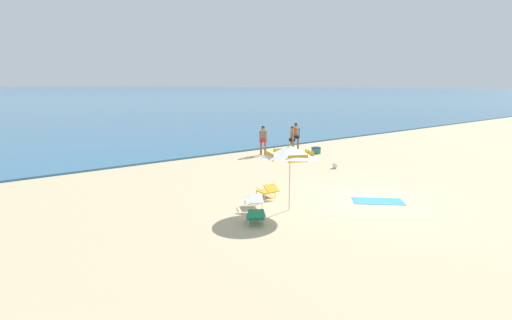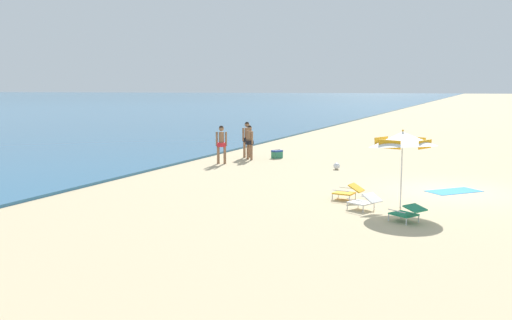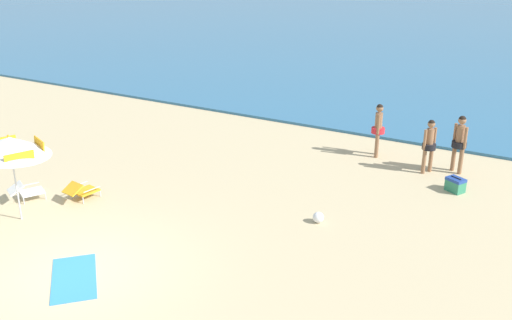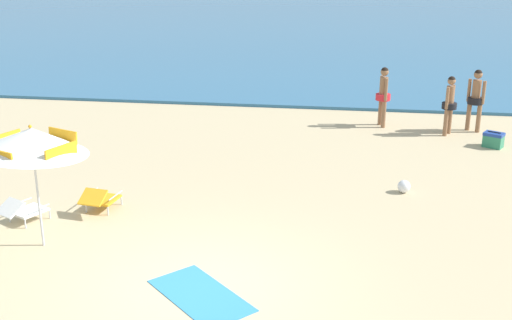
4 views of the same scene
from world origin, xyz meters
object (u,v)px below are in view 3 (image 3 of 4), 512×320
object	(u,v)px
beach_umbrella_striped_main	(10,146)
lounge_chair_beside_umbrella	(26,191)
lounge_chair_facing_sea	(81,190)
person_standing_beside	(429,142)
beach_ball	(318,217)
cooler_box	(455,185)
person_standing_near_shore	(378,126)
beach_towel	(74,278)
person_wading_in	(460,140)

from	to	relation	value
beach_umbrella_striped_main	lounge_chair_beside_umbrella	xyz separation A→B (m)	(-0.82, 0.87, -1.71)
beach_umbrella_striped_main	lounge_chair_facing_sea	world-z (taller)	beach_umbrella_striped_main
lounge_chair_beside_umbrella	person_standing_beside	size ratio (longest dim) A/B	0.62
lounge_chair_beside_umbrella	beach_ball	size ratio (longest dim) A/B	3.66
lounge_chair_beside_umbrella	cooler_box	xyz separation A→B (m)	(10.01, 6.36, -0.07)
beach_umbrella_striped_main	lounge_chair_facing_sea	bearing A→B (deg)	74.59
lounge_chair_facing_sea	person_standing_near_shore	size ratio (longest dim) A/B	0.55
beach_umbrella_striped_main	lounge_chair_beside_umbrella	world-z (taller)	beach_umbrella_striped_main
lounge_chair_beside_umbrella	cooler_box	distance (m)	11.86
cooler_box	beach_towel	bearing A→B (deg)	-124.99
beach_umbrella_striped_main	person_standing_near_shore	size ratio (longest dim) A/B	1.57
lounge_chair_beside_umbrella	person_wading_in	xyz separation A→B (m)	(9.72, 7.86, 0.76)
person_standing_beside	person_wading_in	size ratio (longest dim) A/B	0.94
beach_ball	person_standing_near_shore	bearing A→B (deg)	93.11
beach_umbrella_striped_main	person_standing_near_shore	distance (m)	10.96
person_standing_beside	cooler_box	bearing A→B (deg)	-43.96
cooler_box	beach_towel	xyz separation A→B (m)	(-5.98, -8.54, -0.20)
lounge_chair_beside_umbrella	beach_ball	bearing A→B (deg)	19.90
person_wading_in	lounge_chair_facing_sea	bearing A→B (deg)	-140.00
lounge_chair_facing_sea	person_standing_beside	xyz separation A→B (m)	(7.67, 6.62, 0.69)
person_wading_in	beach_ball	world-z (taller)	person_wading_in
person_wading_in	beach_towel	size ratio (longest dim) A/B	0.99
beach_ball	lounge_chair_facing_sea	bearing A→B (deg)	-162.64
lounge_chair_beside_umbrella	person_standing_near_shore	bearing A→B (deg)	48.26
beach_ball	beach_towel	bearing A→B (deg)	-124.98
person_wading_in	person_standing_beside	bearing A→B (deg)	-148.63
beach_umbrella_striped_main	person_standing_near_shore	bearing A→B (deg)	54.54
beach_umbrella_striped_main	cooler_box	size ratio (longest dim) A/B	4.57
person_standing_beside	beach_towel	size ratio (longest dim) A/B	0.93
person_standing_near_shore	cooler_box	world-z (taller)	person_standing_near_shore
lounge_chair_facing_sea	cooler_box	size ratio (longest dim) A/B	1.59
beach_towel	beach_umbrella_striped_main	bearing A→B (deg)	157.78
person_standing_near_shore	beach_towel	distance (m)	10.71
lounge_chair_facing_sea	beach_towel	world-z (taller)	lounge_chair_facing_sea
lounge_chair_facing_sea	beach_ball	world-z (taller)	lounge_chair_facing_sea
beach_towel	lounge_chair_beside_umbrella	bearing A→B (deg)	151.52
beach_umbrella_striped_main	person_standing_near_shore	world-z (taller)	beach_umbrella_striped_main
lounge_chair_facing_sea	person_standing_near_shore	world-z (taller)	person_standing_near_shore
beach_umbrella_striped_main	person_standing_beside	xyz separation A→B (m)	(8.13, 8.26, -1.02)
person_standing_near_shore	cooler_box	distance (m)	3.40
beach_umbrella_striped_main	person_wading_in	size ratio (longest dim) A/B	1.54
person_standing_beside	lounge_chair_facing_sea	bearing A→B (deg)	-139.22
lounge_chair_beside_umbrella	person_wading_in	size ratio (longest dim) A/B	0.58
beach_umbrella_striped_main	person_wading_in	world-z (taller)	beach_umbrella_striped_main
cooler_box	beach_towel	world-z (taller)	cooler_box
lounge_chair_beside_umbrella	cooler_box	world-z (taller)	lounge_chair_beside_umbrella
lounge_chair_facing_sea	beach_ball	xyz separation A→B (m)	(6.17, 1.93, -0.13)
lounge_chair_facing_sea	person_wading_in	world-z (taller)	person_wading_in
beach_umbrella_striped_main	person_standing_beside	world-z (taller)	beach_umbrella_striped_main
beach_towel	person_wading_in	bearing A→B (deg)	60.44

